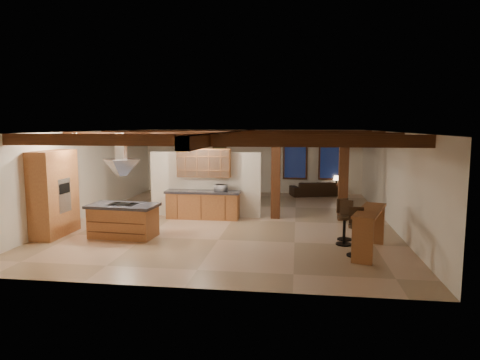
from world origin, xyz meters
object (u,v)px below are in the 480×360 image
at_px(sofa, 315,189).
at_px(kitchen_island, 123,220).
at_px(bar_counter, 369,224).
at_px(dining_table, 228,197).

bearing_deg(sofa, kitchen_island, 37.27).
xyz_separation_m(kitchen_island, sofa, (5.58, 7.91, -0.16)).
relative_size(kitchen_island, sofa, 0.92).
bearing_deg(sofa, bar_counter, 78.93).
height_order(dining_table, sofa, sofa).
xyz_separation_m(dining_table, sofa, (3.47, 2.61, 0.01)).
bearing_deg(kitchen_island, dining_table, 68.34).
distance_m(kitchen_island, bar_counter, 6.59).
xyz_separation_m(sofa, bar_counter, (0.97, -8.57, 0.42)).
height_order(kitchen_island, sofa, kitchen_island).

